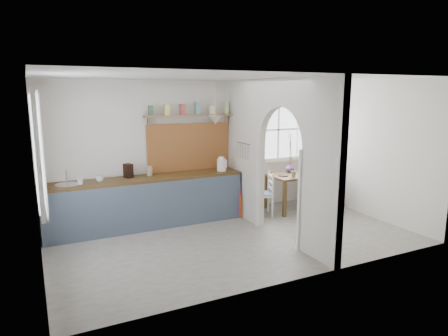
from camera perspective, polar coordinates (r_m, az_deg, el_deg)
name	(u,v)px	position (r m, az deg, el deg)	size (l,w,h in m)	color
floor	(237,239)	(6.64, 1.87, -10.16)	(5.80, 3.20, 0.01)	gray
ceiling	(238,77)	(6.21, 2.01, 12.86)	(5.80, 3.20, 0.01)	silver
walls	(237,161)	(6.30, 1.94, 0.96)	(5.81, 3.21, 2.60)	silver
partition	(273,149)	(6.68, 7.03, 2.75)	(0.12, 3.20, 2.60)	silver
kitchen_window	(35,151)	(5.52, -25.36, 2.22)	(0.10, 1.16, 1.50)	white
nook_window	(278,130)	(8.51, 7.75, 5.45)	(1.76, 0.10, 1.30)	white
counter	(147,201)	(7.29, -10.99, -4.68)	(3.50, 0.60, 0.90)	brown
sink	(68,185)	(6.95, -21.45, -2.30)	(0.40, 0.40, 0.02)	silver
backsplash	(189,147)	(7.63, -5.01, 3.01)	(1.65, 0.03, 0.90)	brown
shelf	(190,113)	(7.49, -4.85, 7.85)	(1.75, 0.20, 0.21)	brown
pendant_lamp	(215,120)	(7.32, -1.25, 6.90)	(0.26, 0.26, 0.16)	beige
utensil_rail	(244,143)	(7.35, 2.85, 3.53)	(0.02, 0.02, 0.50)	silver
dining_table	(296,191)	(8.34, 10.27, -3.30)	(1.19, 0.79, 0.74)	brown
chair_left	(262,194)	(7.83, 5.41, -3.67)	(0.39, 0.39, 0.86)	silver
chair_right	(329,182)	(8.80, 14.76, -1.92)	(0.45, 0.45, 0.99)	silver
kettle	(221,164)	(7.58, -0.37, 0.60)	(0.23, 0.18, 0.27)	white
mug_a	(80,181)	(6.88, -19.83, -1.78)	(0.12, 0.12, 0.11)	silver
mug_b	(100,179)	(7.00, -17.31, -1.44)	(0.13, 0.13, 0.10)	silver
knife_block	(128,171)	(7.18, -13.51, -0.38)	(0.11, 0.16, 0.25)	black
jar	(149,171)	(7.27, -10.60, -0.42)	(0.11, 0.11, 0.17)	#9D8B67
towel_magenta	(240,204)	(7.65, 2.24, -5.17)	(0.02, 0.03, 0.54)	#C92376
towel_orange	(241,206)	(7.61, 2.41, -5.44)	(0.02, 0.03, 0.46)	#D04F0E
bowl	(310,172)	(8.34, 12.15, -0.53)	(0.27, 0.27, 0.07)	white
table_cup	(293,174)	(7.97, 9.89, -0.83)	(0.11, 0.11, 0.11)	gray
plate	(283,176)	(7.99, 8.43, -1.07)	(0.20, 0.20, 0.02)	black
vase	(290,168)	(8.39, 9.39, 0.05)	(0.18, 0.18, 0.19)	#623573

